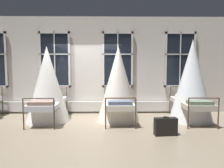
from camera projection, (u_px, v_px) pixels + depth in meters
ground at (83, 122)px, 6.52m from camera, size 20.06×20.06×0.00m
back_wall_with_windows at (87, 65)px, 7.73m from camera, size 11.03×0.10×3.48m
window_bank at (87, 83)px, 7.66m from camera, size 7.88×0.10×2.87m
cot_second at (48, 85)px, 6.59m from camera, size 1.34×1.91×2.33m
cot_third at (118, 85)px, 6.65m from camera, size 1.34×1.92×2.34m
cot_fourth at (192, 82)px, 6.64m from camera, size 1.34×1.92×2.55m
suitcase_dark at (166, 126)px, 5.28m from camera, size 0.57×0.25×0.47m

